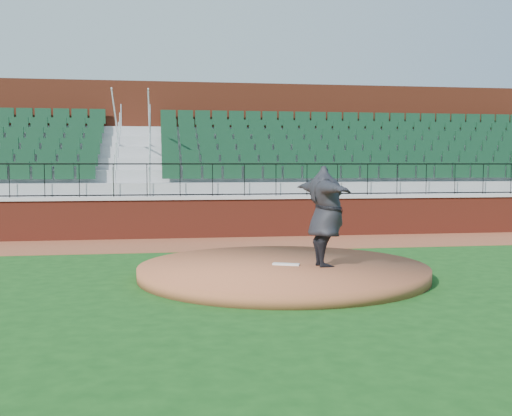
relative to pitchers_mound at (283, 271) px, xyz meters
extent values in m
plane|color=#124013|center=(-0.30, 0.10, -0.12)|extent=(90.00, 90.00, 0.00)
cube|color=brown|center=(-0.30, 5.50, -0.12)|extent=(34.00, 3.20, 0.01)
cube|color=maroon|center=(-0.30, 7.10, 0.47)|extent=(34.00, 0.35, 1.20)
cube|color=#B7B7B7|center=(-0.30, 7.10, 1.12)|extent=(34.00, 0.45, 0.10)
cube|color=maroon|center=(-0.30, 12.62, 2.62)|extent=(34.00, 0.50, 5.50)
cylinder|color=brown|center=(0.00, 0.00, 0.00)|extent=(5.86, 5.86, 0.25)
cube|color=silver|center=(0.06, -0.05, 0.14)|extent=(0.55, 0.34, 0.04)
imported|color=black|center=(0.79, -0.33, 1.13)|extent=(0.96, 2.53, 2.01)
camera|label=1|loc=(-2.50, -12.35, 2.16)|focal=43.92mm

